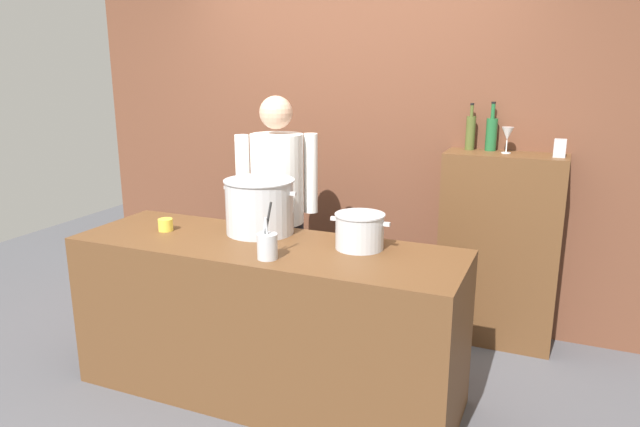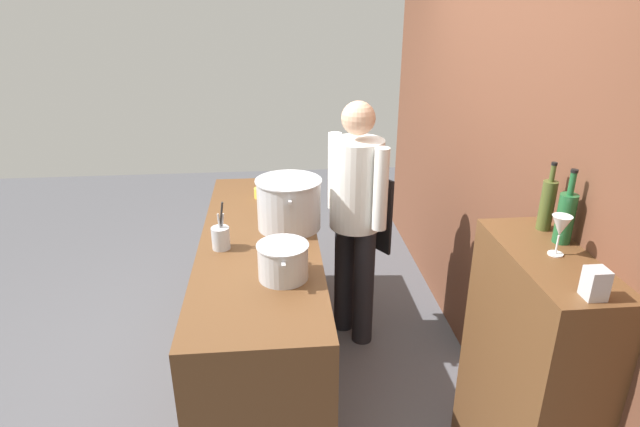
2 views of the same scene
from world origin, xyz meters
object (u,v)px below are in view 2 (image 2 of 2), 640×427
spice_tin_silver (595,284)px  wine_bottle_green (566,217)px  stockpot_small (283,261)px  wine_bottle_olive (547,204)px  utensil_crock (221,237)px  wine_glass_tall (561,227)px  chef (356,208)px  butter_jar (260,193)px  stockpot_large (289,204)px

spice_tin_silver → wine_bottle_green: bearing=165.0°
stockpot_small → wine_bottle_olive: size_ratio=1.07×
stockpot_small → wine_bottle_green: wine_bottle_green is taller
utensil_crock → wine_bottle_green: (0.87, 1.50, 0.44)m
utensil_crock → wine_bottle_green: size_ratio=0.91×
utensil_crock → wine_glass_tall: wine_glass_tall is taller
chef → wine_bottle_green: (1.24, 0.66, 0.45)m
stockpot_small → butter_jar: (-1.16, -0.13, -0.06)m
wine_bottle_green → wine_glass_tall: size_ratio=1.90×
chef → wine_bottle_green: 1.48m
butter_jar → wine_bottle_olive: size_ratio=0.28×
stockpot_large → wine_glass_tall: wine_glass_tall is taller
chef → stockpot_small: 0.89m
spice_tin_silver → stockpot_small: bearing=-131.7°
stockpot_small → stockpot_large: bearing=175.0°
wine_glass_tall → spice_tin_silver: bearing=-6.1°
stockpot_large → utensil_crock: stockpot_large is taller
stockpot_small → wine_bottle_olive: bearing=72.2°
wine_bottle_green → chef: bearing=-152.0°
chef → stockpot_large: bearing=71.8°
butter_jar → stockpot_large: bearing=19.5°
stockpot_small → spice_tin_silver: bearing=48.3°
stockpot_small → spice_tin_silver: 1.44m
butter_jar → wine_bottle_green: wine_bottle_green is taller
wine_bottle_olive → wine_glass_tall: wine_bottle_olive is taller
wine_bottle_green → spice_tin_silver: (0.43, -0.11, -0.06)m
wine_bottle_green → spice_tin_silver: size_ratio=2.90×
stockpot_large → wine_bottle_green: (1.13, 1.10, 0.36)m
wine_glass_tall → spice_tin_silver: 0.33m
stockpot_small → utensil_crock: (-0.37, -0.35, -0.03)m
chef → stockpot_large: size_ratio=3.58×
chef → utensil_crock: chef is taller
chef → utensil_crock: 0.92m
butter_jar → wine_bottle_olive: (1.53, 1.28, 0.48)m
chef → stockpot_large: (0.11, -0.44, 0.09)m
utensil_crock → spice_tin_silver: size_ratio=2.65×
utensil_crock → wine_bottle_olive: size_ratio=0.95×
stockpot_small → utensil_crock: bearing=-136.9°
butter_jar → wine_glass_tall: 2.19m
utensil_crock → chef: bearing=114.0°
butter_jar → spice_tin_silver: 2.43m
chef → wine_glass_tall: bearing=170.8°
wine_bottle_olive → utensil_crock: bearing=-116.3°
wine_bottle_olive → wine_glass_tall: size_ratio=1.83×
chef → wine_bottle_olive: size_ratio=5.42×
wine_glass_tall → spice_tin_silver: size_ratio=1.52×
stockpot_large → wine_bottle_olive: bearing=47.5°
butter_jar → wine_glass_tall: (1.77, 1.21, 0.48)m
chef → stockpot_small: (0.74, -0.50, 0.03)m
stockpot_large → wine_glass_tall: (1.24, 1.02, 0.36)m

